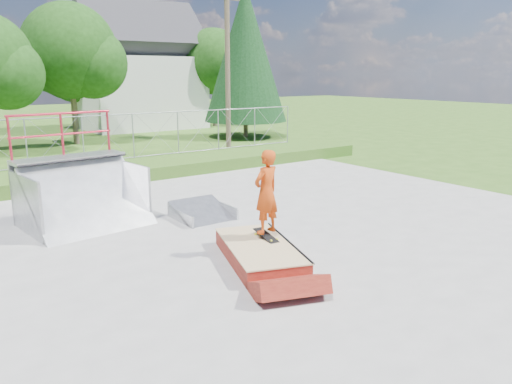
# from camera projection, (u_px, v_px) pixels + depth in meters

# --- Properties ---
(ground) EXTENTS (120.00, 120.00, 0.00)m
(ground) POSITION_uv_depth(u_px,v_px,m) (239.00, 254.00, 10.87)
(ground) COLOR #2F5618
(ground) RESTS_ON ground
(concrete_pad) EXTENTS (20.00, 16.00, 0.04)m
(concrete_pad) POSITION_uv_depth(u_px,v_px,m) (239.00, 253.00, 10.86)
(concrete_pad) COLOR gray
(concrete_pad) RESTS_ON ground
(grass_berm) EXTENTS (24.00, 3.00, 0.50)m
(grass_berm) POSITION_uv_depth(u_px,v_px,m) (94.00, 174.00, 18.30)
(grass_berm) COLOR #2F5618
(grass_berm) RESTS_ON ground
(grind_box) EXTENTS (2.10, 2.95, 0.40)m
(grind_box) POSITION_uv_depth(u_px,v_px,m) (260.00, 253.00, 10.33)
(grind_box) COLOR maroon
(grind_box) RESTS_ON concrete_pad
(quarter_pipe) EXTENTS (3.08, 2.70, 2.83)m
(quarter_pipe) POSITION_uv_depth(u_px,v_px,m) (83.00, 172.00, 12.56)
(quarter_pipe) COLOR gray
(quarter_pipe) RESTS_ON concrete_pad
(flat_bank_ramp) EXTENTS (1.41, 1.50, 0.42)m
(flat_bank_ramp) POSITION_uv_depth(u_px,v_px,m) (203.00, 212.00, 13.41)
(flat_bank_ramp) COLOR gray
(flat_bank_ramp) RESTS_ON concrete_pad
(skateboard) EXTENTS (0.32, 0.82, 0.13)m
(skateboard) POSITION_uv_depth(u_px,v_px,m) (266.00, 236.00, 10.68)
(skateboard) COLOR black
(skateboard) RESTS_ON grind_box
(skater) EXTENTS (0.72, 0.55, 1.79)m
(skater) POSITION_uv_depth(u_px,v_px,m) (266.00, 195.00, 10.48)
(skater) COLOR #C84110
(skater) RESTS_ON grind_box
(chain_link_fence) EXTENTS (20.00, 0.06, 1.80)m
(chain_link_fence) POSITION_uv_depth(u_px,v_px,m) (83.00, 140.00, 18.82)
(chain_link_fence) COLOR #96999F
(chain_link_fence) RESTS_ON grass_berm
(gable_house) EXTENTS (8.40, 6.08, 8.94)m
(gable_house) POSITION_uv_depth(u_px,v_px,m) (139.00, 74.00, 35.61)
(gable_house) COLOR silver
(gable_house) RESTS_ON ground
(utility_pole) EXTENTS (0.24, 0.24, 8.00)m
(utility_pole) POSITION_uv_depth(u_px,v_px,m) (228.00, 70.00, 23.69)
(utility_pole) COLOR brown
(utility_pole) RESTS_ON ground
(tree_center) EXTENTS (5.44, 5.12, 7.60)m
(tree_center) POSITION_uv_depth(u_px,v_px,m) (76.00, 55.00, 26.95)
(tree_center) COLOR brown
(tree_center) RESTS_ON ground
(tree_right_far) EXTENTS (5.10, 4.80, 7.12)m
(tree_right_far) POSITION_uv_depth(u_px,v_px,m) (218.00, 64.00, 36.74)
(tree_right_far) COLOR brown
(tree_right_far) RESTS_ON ground
(tree_back_mid) EXTENTS (4.08, 3.84, 5.70)m
(tree_back_mid) POSITION_uv_depth(u_px,v_px,m) (78.00, 77.00, 34.96)
(tree_back_mid) COLOR brown
(tree_back_mid) RESTS_ON ground
(conifer_tree) EXTENTS (5.04, 5.04, 9.10)m
(conifer_tree) POSITION_uv_depth(u_px,v_px,m) (245.00, 53.00, 29.95)
(conifer_tree) COLOR brown
(conifer_tree) RESTS_ON ground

